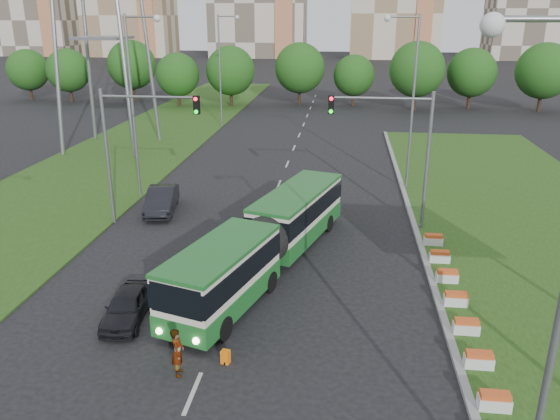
# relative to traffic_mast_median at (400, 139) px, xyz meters

# --- Properties ---
(ground) EXTENTS (360.00, 360.00, 0.00)m
(ground) POSITION_rel_traffic_mast_median_xyz_m (-4.78, -10.00, -5.35)
(ground) COLOR black
(ground) RESTS_ON ground
(grass_median) EXTENTS (14.00, 60.00, 0.15)m
(grass_median) POSITION_rel_traffic_mast_median_xyz_m (8.22, -2.00, -5.27)
(grass_median) COLOR #224413
(grass_median) RESTS_ON ground
(median_kerb) EXTENTS (0.30, 60.00, 0.18)m
(median_kerb) POSITION_rel_traffic_mast_median_xyz_m (1.27, -2.00, -5.26)
(median_kerb) COLOR gray
(median_kerb) RESTS_ON ground
(left_verge) EXTENTS (12.00, 110.00, 0.10)m
(left_verge) POSITION_rel_traffic_mast_median_xyz_m (-22.78, 15.00, -5.30)
(left_verge) COLOR #224413
(left_verge) RESTS_ON ground
(lane_markings) EXTENTS (0.20, 100.00, 0.01)m
(lane_markings) POSITION_rel_traffic_mast_median_xyz_m (-7.78, 10.00, -5.35)
(lane_markings) COLOR #B0AFA8
(lane_markings) RESTS_ON ground
(flower_planters) EXTENTS (1.10, 15.90, 0.60)m
(flower_planters) POSITION_rel_traffic_mast_median_xyz_m (1.92, -10.30, -4.90)
(flower_planters) COLOR silver
(flower_planters) RESTS_ON grass_median
(traffic_mast_median) EXTENTS (5.76, 0.32, 8.00)m
(traffic_mast_median) POSITION_rel_traffic_mast_median_xyz_m (0.00, 0.00, 0.00)
(traffic_mast_median) COLOR gray
(traffic_mast_median) RESTS_ON ground
(traffic_mast_left) EXTENTS (5.76, 0.32, 8.00)m
(traffic_mast_left) POSITION_rel_traffic_mast_median_xyz_m (-15.16, -1.00, 0.00)
(traffic_mast_left) COLOR gray
(traffic_mast_left) RESTS_ON ground
(street_lamps) EXTENTS (36.00, 60.00, 12.00)m
(street_lamps) POSITION_rel_traffic_mast_median_xyz_m (-7.78, 0.00, 0.65)
(street_lamps) COLOR gray
(street_lamps) RESTS_ON ground
(tree_line) EXTENTS (120.00, 8.00, 9.00)m
(tree_line) POSITION_rel_traffic_mast_median_xyz_m (5.22, 45.00, -0.85)
(tree_line) COLOR #1F5516
(tree_line) RESTS_ON ground
(articulated_bus) EXTENTS (2.45, 15.71, 2.59)m
(articulated_bus) POSITION_rel_traffic_mast_median_xyz_m (-6.82, -6.23, -3.77)
(articulated_bus) COLOR beige
(articulated_bus) RESTS_ON ground
(car_left_near) EXTENTS (1.86, 3.90, 1.29)m
(car_left_near) POSITION_rel_traffic_mast_median_xyz_m (-11.67, -11.76, -4.71)
(car_left_near) COLOR black
(car_left_near) RESTS_ON ground
(car_left_far) EXTENTS (2.45, 4.99, 1.58)m
(car_left_far) POSITION_rel_traffic_mast_median_xyz_m (-14.49, 1.20, -4.56)
(car_left_far) COLOR black
(car_left_far) RESTS_ON ground
(pedestrian) EXTENTS (0.55, 0.73, 1.80)m
(pedestrian) POSITION_rel_traffic_mast_median_xyz_m (-8.53, -15.05, -4.45)
(pedestrian) COLOR gray
(pedestrian) RESTS_ON ground
(shopping_trolley) EXTENTS (0.30, 0.32, 0.52)m
(shopping_trolley) POSITION_rel_traffic_mast_median_xyz_m (-7.04, -14.23, -5.09)
(shopping_trolley) COLOR orange
(shopping_trolley) RESTS_ON ground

